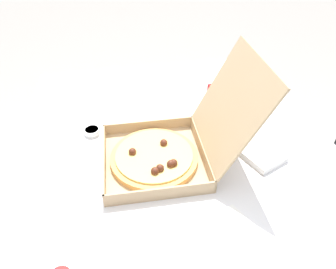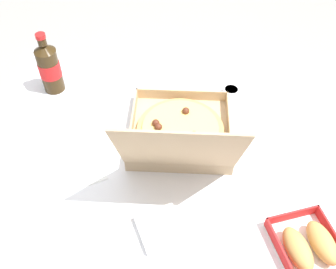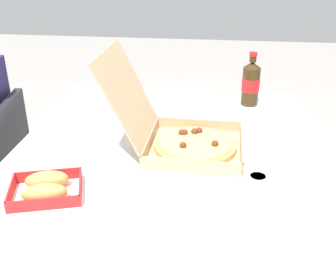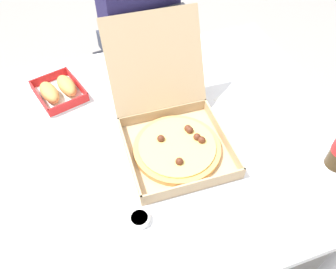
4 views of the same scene
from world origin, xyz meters
name	(u,v)px [view 4 (image 4 of 4)]	position (x,y,z in m)	size (l,w,h in m)	color
ground_plane	(163,233)	(0.00, 0.00, 0.00)	(10.00, 10.00, 0.00)	gray
dining_table	(161,147)	(0.00, 0.00, 0.68)	(1.27, 1.03, 0.75)	white
chair	(142,63)	(0.14, 0.75, 0.48)	(0.45, 0.45, 0.83)	#232328
diner_person	(135,24)	(0.13, 0.81, 0.69)	(0.38, 0.44, 1.15)	#333847
pizza_box_open	(173,132)	(0.03, -0.05, 0.80)	(0.32, 0.46, 0.33)	tan
bread_side_box	(58,90)	(-0.29, 0.30, 0.78)	(0.20, 0.22, 0.06)	white
paper_menu	(248,96)	(0.36, 0.07, 0.75)	(0.21, 0.15, 0.00)	white
napkin_pile	(159,81)	(0.07, 0.25, 0.76)	(0.11, 0.11, 0.02)	white
dipping_sauce_cup	(140,219)	(-0.15, -0.28, 0.76)	(0.06, 0.06, 0.02)	white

